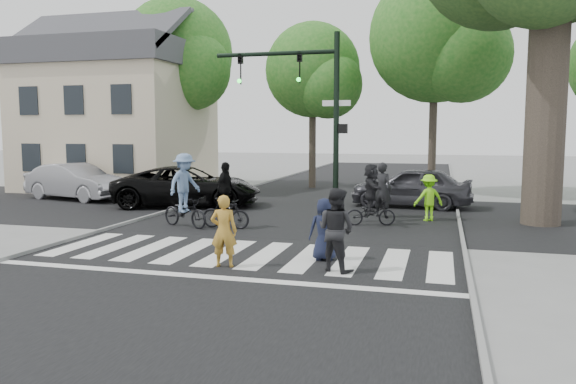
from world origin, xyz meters
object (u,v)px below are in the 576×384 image
object	(u,v)px
pedestrian_child	(324,229)
cyclist_left	(185,195)
car_suv	(188,186)
car_silver	(76,182)
traffic_signal	(310,100)
cyclist_mid	(225,201)
cyclist_right	(371,198)
car_grey	(411,187)
pedestrian_woman	(224,231)
pedestrian_adult	(336,230)

from	to	relation	value
pedestrian_child	cyclist_left	distance (m)	5.92
car_suv	car_silver	distance (m)	5.61
traffic_signal	cyclist_mid	world-z (taller)	traffic_signal
traffic_signal	cyclist_right	bearing A→B (deg)	-8.93
cyclist_right	car_grey	world-z (taller)	cyclist_right
pedestrian_child	car_silver	size ratio (longest dim) A/B	0.30
pedestrian_woman	cyclist_left	xyz separation A→B (m)	(-3.04, 4.39, 0.19)
car_grey	cyclist_right	bearing A→B (deg)	-7.73
cyclist_left	car_grey	world-z (taller)	cyclist_left
pedestrian_woman	car_suv	xyz separation A→B (m)	(-5.04, 8.78, -0.00)
pedestrian_woman	traffic_signal	bearing A→B (deg)	-104.92
pedestrian_child	cyclist_mid	distance (m)	4.96
car_suv	car_grey	xyz separation A→B (m)	(8.41, 2.09, -0.00)
cyclist_left	car_grey	bearing A→B (deg)	45.35
cyclist_left	car_grey	xyz separation A→B (m)	(6.40, 6.48, -0.20)
traffic_signal	pedestrian_woman	bearing A→B (deg)	-93.28
traffic_signal	pedestrian_woman	world-z (taller)	traffic_signal
traffic_signal	cyclist_mid	bearing A→B (deg)	-136.77
cyclist_right	car_silver	world-z (taller)	cyclist_right
traffic_signal	car_silver	xyz separation A→B (m)	(-10.97, 2.98, -3.13)
car_suv	car_silver	world-z (taller)	car_suv
car_suv	cyclist_right	bearing A→B (deg)	-124.33
traffic_signal	car_grey	xyz separation A→B (m)	(2.99, 4.36, -3.12)
cyclist_left	cyclist_mid	bearing A→B (deg)	5.05
cyclist_right	car_silver	distance (m)	13.40
pedestrian_adult	car_suv	xyz separation A→B (m)	(-7.43, 8.48, -0.10)
cyclist_left	car_suv	bearing A→B (deg)	114.56
pedestrian_woman	cyclist_right	distance (m)	6.64
pedestrian_adult	car_grey	distance (m)	10.62
pedestrian_adult	cyclist_right	distance (m)	5.89
car_suv	car_grey	size ratio (longest dim) A/B	1.23
traffic_signal	car_suv	bearing A→B (deg)	157.27
traffic_signal	pedestrian_woman	size ratio (longest dim) A/B	3.81
cyclist_left	cyclist_mid	world-z (taller)	cyclist_left
car_silver	pedestrian_child	bearing A→B (deg)	-110.50
cyclist_left	car_silver	distance (m)	9.12
pedestrian_adult	car_grey	world-z (taller)	pedestrian_adult
traffic_signal	cyclist_left	bearing A→B (deg)	-148.13
car_suv	car_grey	distance (m)	8.66
traffic_signal	cyclist_right	distance (m)	3.66
cyclist_mid	cyclist_right	distance (m)	4.48
pedestrian_woman	pedestrian_child	bearing A→B (deg)	-159.78
pedestrian_child	car_silver	world-z (taller)	car_silver
car_grey	pedestrian_woman	bearing A→B (deg)	-13.13
cyclist_mid	car_suv	bearing A→B (deg)	127.50
cyclist_mid	pedestrian_adult	bearing A→B (deg)	-45.38
pedestrian_woman	cyclist_right	world-z (taller)	cyclist_right
car_suv	car_silver	bearing A→B (deg)	67.58
cyclist_mid	car_grey	bearing A→B (deg)	51.15
pedestrian_woman	car_suv	distance (m)	10.12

